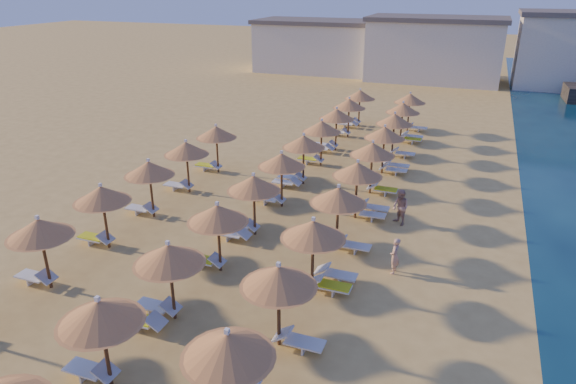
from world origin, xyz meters
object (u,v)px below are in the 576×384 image
at_px(beachgoer_a, 395,256).
at_px(beachgoer_b, 400,207).
at_px(parasol_row_east, 349,183).
at_px(parasol_row_west, 268,172).

relative_size(beachgoer_a, beachgoer_b, 0.87).
height_order(parasol_row_east, parasol_row_west, same).
xyz_separation_m(parasol_row_east, parasol_row_west, (-3.99, 0.00, 0.00)).
relative_size(parasol_row_east, parasol_row_west, 1.00).
relative_size(parasol_row_east, beachgoer_b, 22.69).
bearing_deg(parasol_row_east, parasol_row_west, 180.00).
height_order(parasol_row_east, beachgoer_a, parasol_row_east).
bearing_deg(parasol_row_east, beachgoer_a, -46.26).
bearing_deg(parasol_row_west, beachgoer_b, 16.01).
bearing_deg(beachgoer_b, parasol_row_east, -98.82).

